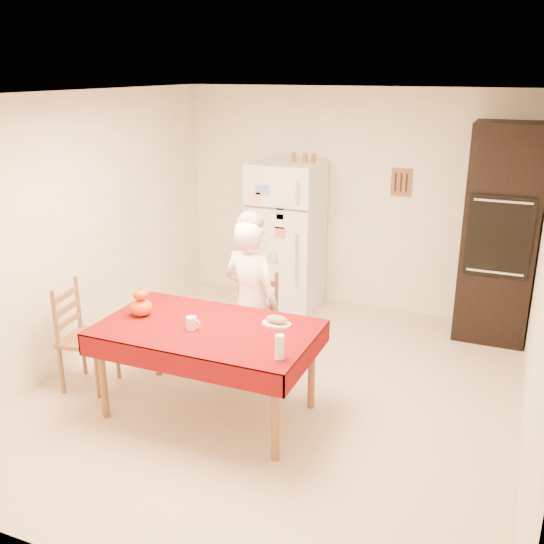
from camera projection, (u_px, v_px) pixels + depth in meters
The scene contains 17 objects.
floor at pixel (277, 389), 5.33m from camera, with size 4.50×4.50×0.00m, color #C7B090.
room_shell at pixel (278, 209), 4.81m from camera, with size 4.02×4.52×2.51m.
refrigerator at pixel (287, 236), 6.94m from camera, with size 0.75×0.74×1.70m.
oven_cabinet at pixel (500, 234), 6.07m from camera, with size 0.70×0.62×2.20m.
dining_table at pixel (207, 335), 4.76m from camera, with size 1.70×1.00×0.76m.
chair_far at pixel (254, 319), 5.52m from camera, with size 0.42×0.40×0.95m.
chair_left at pixel (80, 332), 5.25m from camera, with size 0.46×0.48×0.95m.
seated_woman at pixel (251, 302), 5.26m from camera, with size 0.55×0.36×1.50m, color white.
coffee_mug at pixel (191, 323), 4.68m from camera, with size 0.08×0.08×0.10m, color white.
pumpkin_lower at pixel (141, 308), 4.93m from camera, with size 0.18×0.18×0.14m, color #DB4D05.
pumpkin_upper at pixel (140, 294), 4.90m from camera, with size 0.12×0.12×0.09m, color #ED3E05.
wine_glass at pixel (280, 347), 4.19m from camera, with size 0.07×0.07×0.18m, color white.
bread_plate at pixel (277, 324), 4.76m from camera, with size 0.24×0.24×0.02m, color silver.
bread_loaf at pixel (277, 319), 4.75m from camera, with size 0.18×0.10×0.06m, color #A07E4E.
spice_jar_left at pixel (293, 157), 6.67m from camera, with size 0.05×0.05×0.10m, color #985F1B.
spice_jar_mid at pixel (305, 158), 6.62m from camera, with size 0.05×0.05×0.10m, color #925E1A.
spice_jar_right at pixel (313, 158), 6.59m from camera, with size 0.05×0.05×0.10m, color brown.
Camera 1 is at (1.77, -4.37, 2.68)m, focal length 40.00 mm.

